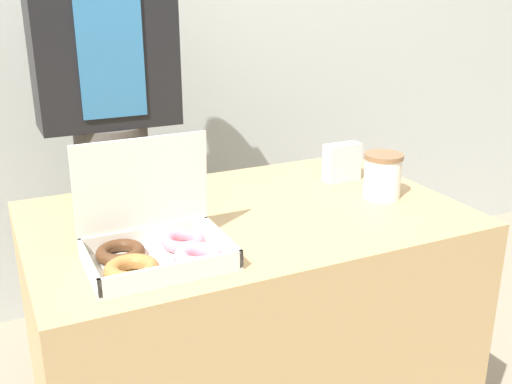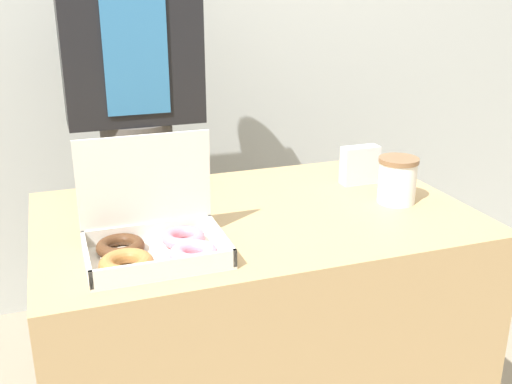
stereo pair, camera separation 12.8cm
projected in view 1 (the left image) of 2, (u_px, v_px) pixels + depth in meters
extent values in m
cube|color=tan|center=(247.00, 342.00, 1.64)|extent=(1.08, 0.68, 0.77)
cube|color=silver|center=(159.00, 262.00, 1.24)|extent=(0.29, 0.20, 0.01)
cube|color=silver|center=(89.00, 266.00, 1.17)|extent=(0.01, 0.20, 0.04)
cube|color=silver|center=(222.00, 241.00, 1.29)|extent=(0.01, 0.20, 0.04)
cube|color=silver|center=(174.00, 273.00, 1.15)|extent=(0.29, 0.01, 0.04)
cube|color=silver|center=(146.00, 236.00, 1.32)|extent=(0.29, 0.01, 0.04)
cube|color=silver|center=(142.00, 184.00, 1.28)|extent=(0.29, 0.01, 0.20)
torus|color=#A87038|center=(132.00, 270.00, 1.17)|extent=(0.12, 0.12, 0.03)
torus|color=#4C2D19|center=(121.00, 253.00, 1.25)|extent=(0.12, 0.12, 0.03)
torus|color=pink|center=(198.00, 257.00, 1.22)|extent=(0.13, 0.13, 0.03)
torus|color=pink|center=(183.00, 241.00, 1.30)|extent=(0.13, 0.13, 0.03)
cylinder|color=white|center=(382.00, 178.00, 1.60)|extent=(0.10, 0.10, 0.11)
cylinder|color=brown|center=(384.00, 156.00, 1.58)|extent=(0.10, 0.10, 0.01)
cube|color=silver|center=(342.00, 162.00, 1.74)|extent=(0.11, 0.04, 0.11)
cylinder|color=#4C4742|center=(120.00, 248.00, 2.08)|extent=(0.24, 0.24, 0.88)
cube|color=black|center=(103.00, 36.00, 1.84)|extent=(0.43, 0.19, 0.55)
cube|color=teal|center=(111.00, 58.00, 1.77)|extent=(0.19, 0.01, 0.35)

